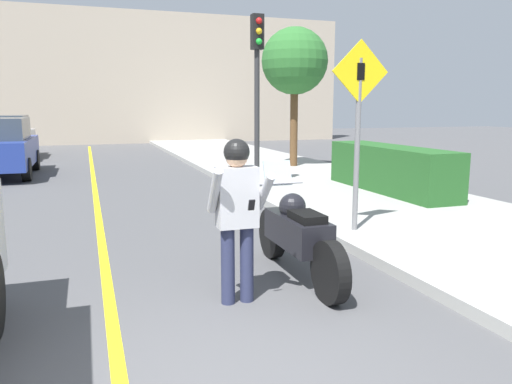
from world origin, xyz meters
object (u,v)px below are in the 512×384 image
Objects in this scene: street_tree at (295,62)px; person_biker at (237,205)px; crossing_sign at (358,118)px; traffic_light at (257,69)px; motorcycle at (297,234)px; parked_car_silver at (5,137)px.

person_biker is at bearing -115.96° from street_tree.
crossing_sign is at bearing -106.71° from street_tree.
motorcycle is at bearing -104.43° from traffic_light.
parked_car_silver is (-6.74, 14.88, -0.97)m from crossing_sign.
motorcycle is 17.02m from parked_car_silver.
crossing_sign is at bearing 40.75° from motorcycle.
crossing_sign reaches higher than motorcycle.
crossing_sign is (1.53, 1.32, 1.31)m from motorcycle.
person_biker is 6.93m from traffic_light.
traffic_light reaches higher than motorcycle.
parked_car_silver is at bearing 143.52° from street_tree.
person_biker is (-0.88, -0.52, 0.50)m from motorcycle.
crossing_sign is 0.72× the size of traffic_light.
parked_car_silver is at bearing 122.59° from traffic_light.
motorcycle is 0.83× the size of crossing_sign.
motorcycle is 0.60× the size of traffic_light.
street_tree reaches higher than traffic_light.
street_tree reaches higher than crossing_sign.
motorcycle is at bearing -72.15° from parked_car_silver.
traffic_light is 0.91× the size of street_tree.
motorcycle is at bearing -112.80° from street_tree.
motorcycle is 0.55× the size of parked_car_silver.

